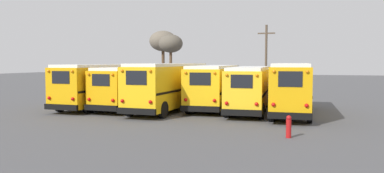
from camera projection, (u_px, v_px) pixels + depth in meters
ground_plane at (193, 109)px, 27.58m from camera, size 160.00×160.00×0.00m
school_bus_0 at (103, 84)px, 28.81m from camera, size 2.81×9.98×3.28m
school_bus_1 at (141, 85)px, 28.80m from camera, size 3.01×10.84×3.08m
school_bus_2 at (170, 85)px, 27.01m from camera, size 2.80×10.80×3.36m
school_bus_3 at (215, 85)px, 28.15m from camera, size 3.01×10.05×3.20m
school_bus_4 at (250, 87)px, 26.14m from camera, size 2.82×9.65×3.12m
school_bus_5 at (291, 87)px, 24.73m from camera, size 2.71×9.88×3.37m
utility_pole at (266, 58)px, 39.60m from camera, size 1.80×0.25×7.37m
bare_tree_0 at (163, 42)px, 52.55m from camera, size 3.83×3.83×7.85m
bare_tree_1 at (171, 44)px, 48.55m from camera, size 3.15×3.15×7.04m
fire_hydrant at (289, 126)px, 17.02m from camera, size 0.24×0.24×1.03m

